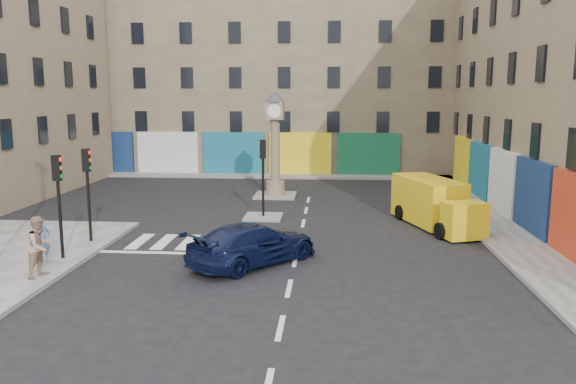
# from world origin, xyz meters

# --- Properties ---
(ground) EXTENTS (120.00, 120.00, 0.00)m
(ground) POSITION_xyz_m (0.00, 0.00, 0.00)
(ground) COLOR black
(ground) RESTS_ON ground
(sidewalk_right) EXTENTS (2.60, 30.00, 0.15)m
(sidewalk_right) POSITION_xyz_m (8.70, 10.00, 0.07)
(sidewalk_right) COLOR gray
(sidewalk_right) RESTS_ON ground
(sidewalk_far) EXTENTS (32.00, 2.40, 0.15)m
(sidewalk_far) POSITION_xyz_m (-4.00, 22.20, 0.07)
(sidewalk_far) COLOR gray
(sidewalk_far) RESTS_ON ground
(island_near) EXTENTS (1.80, 1.80, 0.12)m
(island_near) POSITION_xyz_m (-2.00, 8.00, 0.06)
(island_near) COLOR gray
(island_near) RESTS_ON ground
(island_far) EXTENTS (2.40, 2.40, 0.12)m
(island_far) POSITION_xyz_m (-2.00, 14.00, 0.06)
(island_far) COLOR gray
(island_far) RESTS_ON ground
(building_far) EXTENTS (32.00, 10.00, 17.00)m
(building_far) POSITION_xyz_m (-4.00, 28.00, 8.50)
(building_far) COLOR #857558
(building_far) RESTS_ON ground
(traffic_light_left_near) EXTENTS (0.28, 0.22, 3.70)m
(traffic_light_left_near) POSITION_xyz_m (-8.30, 0.20, 2.62)
(traffic_light_left_near) COLOR black
(traffic_light_left_near) RESTS_ON sidewalk_left
(traffic_light_left_far) EXTENTS (0.28, 0.22, 3.70)m
(traffic_light_left_far) POSITION_xyz_m (-8.30, 2.60, 2.62)
(traffic_light_left_far) COLOR black
(traffic_light_left_far) RESTS_ON sidewalk_left
(traffic_light_island) EXTENTS (0.28, 0.22, 3.70)m
(traffic_light_island) POSITION_xyz_m (-2.00, 8.00, 2.59)
(traffic_light_island) COLOR black
(traffic_light_island) RESTS_ON island_near
(clock_pillar) EXTENTS (1.20, 1.20, 6.10)m
(clock_pillar) POSITION_xyz_m (-2.00, 14.00, 3.55)
(clock_pillar) COLOR #8C785C
(clock_pillar) RESTS_ON island_far
(navy_sedan) EXTENTS (4.86, 5.17, 1.47)m
(navy_sedan) POSITION_xyz_m (-1.46, 0.49, 0.73)
(navy_sedan) COLOR black
(navy_sedan) RESTS_ON ground
(yellow_van) EXTENTS (3.45, 6.08, 2.12)m
(yellow_van) POSITION_xyz_m (5.95, 6.88, 1.05)
(yellow_van) COLOR yellow
(yellow_van) RESTS_ON ground
(pedestrian_blue) EXTENTS (0.55, 0.67, 1.59)m
(pedestrian_blue) POSITION_xyz_m (-8.63, -0.46, 0.94)
(pedestrian_blue) COLOR #5E95D7
(pedestrian_blue) RESTS_ON sidewalk_left
(pedestrian_tan) EXTENTS (0.97, 1.12, 1.97)m
(pedestrian_tan) POSITION_xyz_m (-8.00, -1.83, 1.14)
(pedestrian_tan) COLOR #9F7C62
(pedestrian_tan) RESTS_ON sidewalk_left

